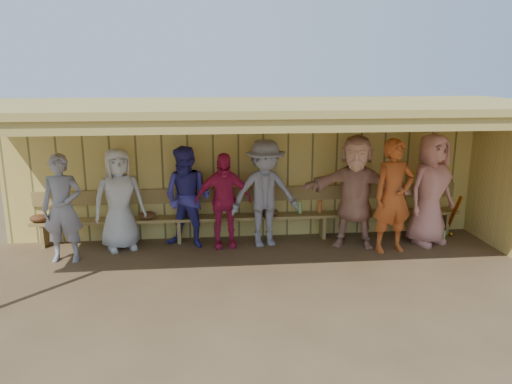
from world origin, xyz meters
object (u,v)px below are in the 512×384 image
(player_g, at_px, (393,196))
(player_e, at_px, (265,193))
(player_h, at_px, (431,190))
(player_c, at_px, (187,197))
(player_f, at_px, (355,192))
(player_d, at_px, (223,200))
(bench, at_px, (252,210))
(player_b, at_px, (119,199))
(player_a, at_px, (62,209))

(player_g, bearing_deg, player_e, 158.19)
(player_h, bearing_deg, player_c, 152.65)
(player_f, distance_m, player_g, 0.63)
(player_e, bearing_deg, player_d, 170.70)
(player_g, xyz_separation_m, bench, (-2.26, 0.87, -0.42))
(player_b, distance_m, player_c, 1.13)
(bench, bearing_deg, player_a, -165.49)
(player_c, bearing_deg, bench, 38.12)
(player_b, bearing_deg, player_c, -20.88)
(player_b, xyz_separation_m, player_f, (3.97, -0.25, 0.10))
(player_c, bearing_deg, player_h, 19.46)
(player_b, distance_m, player_g, 4.56)
(player_h, bearing_deg, player_f, 156.16)
(player_e, xyz_separation_m, player_h, (2.85, -0.19, 0.05))
(player_c, bearing_deg, player_g, 13.43)
(player_h, distance_m, bench, 3.13)
(player_d, xyz_separation_m, player_e, (0.71, -0.00, 0.10))
(player_d, bearing_deg, player_c, 170.75)
(player_c, xyz_separation_m, bench, (1.12, 0.31, -0.34))
(player_d, bearing_deg, player_f, -8.89)
(player_a, bearing_deg, player_d, 12.09)
(player_b, relative_size, player_d, 1.06)
(player_b, relative_size, player_g, 0.91)
(player_b, height_order, player_g, player_g)
(player_e, relative_size, player_g, 0.97)
(player_f, bearing_deg, bench, -179.97)
(player_a, distance_m, player_f, 4.77)
(player_a, relative_size, bench, 0.23)
(player_b, relative_size, player_f, 0.90)
(player_h, bearing_deg, player_d, 152.98)
(player_a, distance_m, player_b, 0.93)
(player_f, bearing_deg, player_c, -167.04)
(player_c, bearing_deg, player_f, 17.82)
(player_h, relative_size, bench, 0.25)
(player_f, distance_m, bench, 1.85)
(player_a, bearing_deg, player_c, 16.60)
(player_f, xyz_separation_m, player_g, (0.55, -0.31, -0.02))
(player_e, xyz_separation_m, player_f, (1.52, -0.19, 0.04))
(player_c, bearing_deg, player_d, 17.54)
(player_c, height_order, player_g, player_g)
(bench, bearing_deg, player_c, -164.76)
(player_d, relative_size, bench, 0.22)
(player_a, xyz_separation_m, player_c, (1.92, 0.48, 0.01))
(player_e, height_order, player_h, player_h)
(player_a, height_order, bench, player_a)
(player_a, distance_m, player_d, 2.56)
(player_a, xyz_separation_m, player_d, (2.53, 0.43, -0.05))
(player_c, distance_m, player_f, 2.85)
(player_b, height_order, player_f, player_f)
(player_b, distance_m, bench, 2.30)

